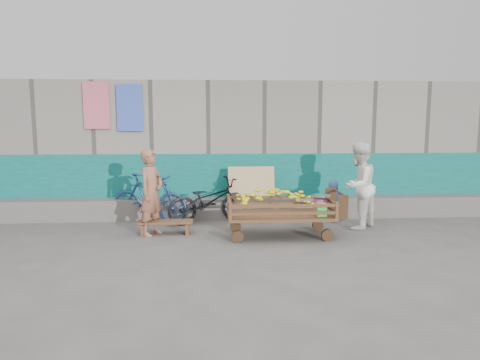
{
  "coord_description": "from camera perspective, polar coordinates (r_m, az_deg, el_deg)",
  "views": [
    {
      "loc": [
        -0.51,
        -6.86,
        2.1
      ],
      "look_at": [
        -0.01,
        1.2,
        1.0
      ],
      "focal_mm": 32.0,
      "sensor_mm": 36.0,
      "label": 1
    }
  ],
  "objects": [
    {
      "name": "child",
      "position": [
        9.26,
        12.31,
        -2.75
      ],
      "size": [
        0.44,
        0.3,
        0.88
      ],
      "primitive_type": "imported",
      "rotation": [
        0.0,
        0.0,
        3.09
      ],
      "color": "#3D61A1",
      "rests_on": "ground"
    },
    {
      "name": "vendor_man",
      "position": [
        8.1,
        -11.73,
        -1.62
      ],
      "size": [
        0.61,
        0.7,
        1.61
      ],
      "primitive_type": "imported",
      "rotation": [
        0.0,
        0.0,
        1.09
      ],
      "color": "#9E6046",
      "rests_on": "ground"
    },
    {
      "name": "woman",
      "position": [
        8.74,
        15.52,
        -0.74
      ],
      "size": [
        1.04,
        1.04,
        1.7
      ],
      "primitive_type": "imported",
      "rotation": [
        0.0,
        0.0,
        3.91
      ],
      "color": "white",
      "rests_on": "ground"
    },
    {
      "name": "ground",
      "position": [
        7.2,
        0.67,
        -9.22
      ],
      "size": [
        80.0,
        80.0,
        0.0
      ],
      "primitive_type": "plane",
      "color": "#524F4B",
      "rests_on": "ground"
    },
    {
      "name": "banana_cart",
      "position": [
        7.86,
        5.1,
        -3.23
      ],
      "size": [
        2.1,
        0.96,
        0.9
      ],
      "color": "#513C1E",
      "rests_on": "ground"
    },
    {
      "name": "bench",
      "position": [
        8.2,
        -9.91,
        -5.84
      ],
      "size": [
        1.03,
        0.31,
        0.26
      ],
      "color": "#513C1E",
      "rests_on": "ground"
    },
    {
      "name": "building_wall",
      "position": [
        10.94,
        -0.89,
        4.43
      ],
      "size": [
        12.0,
        3.5,
        3.0
      ],
      "color": "gray",
      "rests_on": "ground"
    },
    {
      "name": "bicycle_blue",
      "position": [
        9.16,
        -12.02,
        -2.38
      ],
      "size": [
        1.78,
        1.06,
        1.03
      ],
      "primitive_type": "imported",
      "rotation": [
        0.0,
        0.0,
        1.21
      ],
      "color": "navy",
      "rests_on": "ground"
    },
    {
      "name": "bicycle_dark",
      "position": [
        8.95,
        -4.15,
        -2.76
      ],
      "size": [
        1.89,
        1.25,
        0.94
      ],
      "primitive_type": "imported",
      "rotation": [
        0.0,
        0.0,
        1.95
      ],
      "color": "black",
      "rests_on": "ground"
    }
  ]
}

